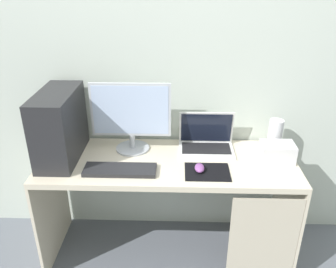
% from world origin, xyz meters
% --- Properties ---
extents(ground_plane, '(8.00, 8.00, 0.00)m').
position_xyz_m(ground_plane, '(0.00, 0.00, 0.00)').
color(ground_plane, slate).
extents(wall_back, '(4.00, 0.05, 2.60)m').
position_xyz_m(wall_back, '(0.00, 0.33, 1.30)').
color(wall_back, beige).
rests_on(wall_back, ground_plane).
extents(desk, '(1.57, 0.58, 0.73)m').
position_xyz_m(desk, '(0.02, -0.01, 0.59)').
color(desk, beige).
rests_on(desk, ground_plane).
extents(pc_tower, '(0.21, 0.48, 0.42)m').
position_xyz_m(pc_tower, '(-0.66, 0.03, 0.94)').
color(pc_tower, '#232326').
rests_on(pc_tower, desk).
extents(monitor, '(0.50, 0.22, 0.45)m').
position_xyz_m(monitor, '(-0.24, 0.13, 0.97)').
color(monitor, '#B7BCC6').
rests_on(monitor, desk).
extents(laptop, '(0.35, 0.24, 0.24)m').
position_xyz_m(laptop, '(0.24, 0.16, 0.78)').
color(laptop, white).
rests_on(laptop, desk).
extents(speaker, '(0.09, 0.09, 0.20)m').
position_xyz_m(speaker, '(0.69, 0.18, 0.83)').
color(speaker, silver).
rests_on(speaker, desk).
extents(projector, '(0.20, 0.14, 0.11)m').
position_xyz_m(projector, '(0.67, 0.02, 0.79)').
color(projector, silver).
rests_on(projector, desk).
extents(keyboard, '(0.42, 0.14, 0.02)m').
position_xyz_m(keyboard, '(-0.27, -0.14, 0.74)').
color(keyboard, '#232326').
rests_on(keyboard, desk).
extents(mousepad, '(0.26, 0.20, 0.00)m').
position_xyz_m(mousepad, '(0.23, -0.13, 0.73)').
color(mousepad, black).
rests_on(mousepad, desk).
extents(mouse_left, '(0.06, 0.10, 0.03)m').
position_xyz_m(mouse_left, '(0.19, -0.12, 0.75)').
color(mouse_left, '#8C4C99').
rests_on(mouse_left, mousepad).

